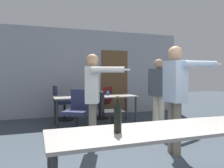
% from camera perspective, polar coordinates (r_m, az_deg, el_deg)
% --- Properties ---
extents(back_wall, '(6.72, 0.12, 2.66)m').
position_cam_1_polar(back_wall, '(6.86, -7.94, 2.89)').
color(back_wall, '#A3A8B2').
rests_on(back_wall, ground_plane).
extents(conference_table_near, '(2.35, 0.67, 0.73)m').
position_cam_1_polar(conference_table_near, '(2.30, 14.14, -12.58)').
color(conference_table_near, gray).
rests_on(conference_table_near, ground_plane).
extents(conference_table_far, '(2.07, 0.76, 0.73)m').
position_cam_1_polar(conference_table_far, '(5.56, -4.37, -3.76)').
color(conference_table_far, gray).
rests_on(conference_table_far, ground_plane).
extents(person_far_watching, '(0.68, 0.73, 1.62)m').
position_cam_1_polar(person_far_watching, '(3.75, -4.90, -1.86)').
color(person_far_watching, slate).
rests_on(person_far_watching, ground_plane).
extents(person_near_casual, '(0.85, 0.58, 1.62)m').
position_cam_1_polar(person_near_casual, '(5.05, 12.18, -0.90)').
color(person_near_casual, beige).
rests_on(person_near_casual, ground_plane).
extents(person_right_polo, '(0.76, 0.60, 1.71)m').
position_cam_1_polar(person_right_polo, '(3.60, 16.29, -1.06)').
color(person_right_polo, slate).
rests_on(person_right_polo, ground_plane).
extents(office_chair_far_left, '(0.57, 0.52, 0.90)m').
position_cam_1_polar(office_chair_far_left, '(4.78, -0.69, -7.77)').
color(office_chair_far_left, black).
rests_on(office_chair_far_left, ground_plane).
extents(office_chair_side_rolled, '(0.68, 0.69, 0.92)m').
position_cam_1_polar(office_chair_side_rolled, '(6.30, -2.61, -5.17)').
color(office_chair_side_rolled, black).
rests_on(office_chair_side_rolled, ground_plane).
extents(office_chair_mid_tucked, '(0.56, 0.52, 0.96)m').
position_cam_1_polar(office_chair_mid_tucked, '(6.26, -12.99, -5.06)').
color(office_chair_mid_tucked, black).
rests_on(office_chair_mid_tucked, ground_plane).
extents(office_chair_far_right, '(0.65, 0.68, 0.95)m').
position_cam_1_polar(office_chair_far_right, '(4.62, -8.94, -7.66)').
color(office_chair_far_right, black).
rests_on(office_chair_far_right, ground_plane).
extents(beer_bottle, '(0.07, 0.07, 0.34)m').
position_cam_1_polar(beer_bottle, '(2.01, 1.49, -8.19)').
color(beer_bottle, black).
rests_on(beer_bottle, conference_table_near).
extents(drink_cup, '(0.08, 0.08, 0.11)m').
position_cam_1_polar(drink_cup, '(5.73, -1.08, -2.41)').
color(drink_cup, '#2866A3').
rests_on(drink_cup, conference_table_far).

